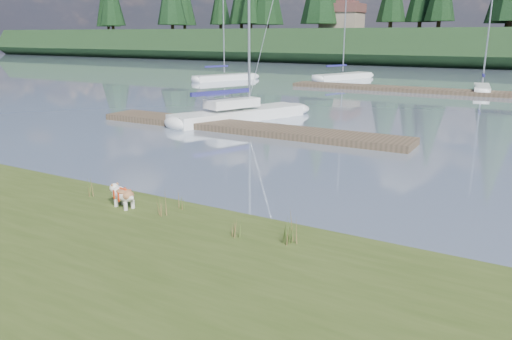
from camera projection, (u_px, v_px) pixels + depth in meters
The scene contains 18 objects.
ground at pixel (424, 92), 39.38m from camera, with size 200.00×200.00×0.00m, color gray.
bank at pixel (7, 273), 9.22m from camera, with size 60.00×9.00×0.35m, color #3B4A1C.
ridge at pixel (487, 47), 74.69m from camera, with size 200.00×20.00×5.00m, color #193017.
bulldog at pixel (123, 194), 12.11m from camera, with size 0.90×0.47×0.53m.
sailboat_main at pixel (248, 111), 26.91m from camera, with size 4.88×8.85×12.71m.
dock_near at pixel (243, 127), 23.70m from camera, with size 16.00×2.00×0.30m, color #4C3D2C.
dock_far at pixel (451, 92), 38.38m from camera, with size 26.00×2.20×0.30m, color #4C3D2C.
sailboat_bg_0 at pixel (230, 77), 49.63m from camera, with size 4.30×7.41×10.86m.
sailboat_bg_1 at pixel (347, 76), 50.94m from camera, with size 4.43×8.18×12.14m.
sailboat_bg_2 at pixel (482, 88), 39.30m from camera, with size 1.81×5.71×8.70m.
weed_0 at pixel (162, 204), 11.59m from camera, with size 0.17×0.14×0.63m.
weed_1 at pixel (180, 202), 12.00m from camera, with size 0.17×0.14×0.42m.
weed_2 at pixel (293, 228), 10.00m from camera, with size 0.17×0.14×0.78m.
weed_3 at pixel (88, 187), 12.96m from camera, with size 0.17×0.14×0.59m.
weed_4 at pixel (235, 228), 10.32m from camera, with size 0.17×0.14×0.50m.
weed_5 at pixel (286, 233), 10.01m from camera, with size 0.17×0.14×0.56m.
mud_lip at pixel (163, 208), 12.93m from camera, with size 60.00×0.50×0.14m, color #33281C.
house_0 at pixel (342, 16), 81.48m from camera, with size 6.30×5.30×4.65m.
Camera 1 is at (8.19, -10.98, 4.44)m, focal length 35.00 mm.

